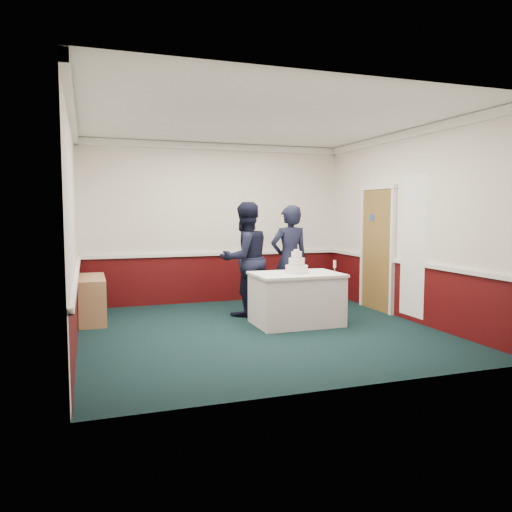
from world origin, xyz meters
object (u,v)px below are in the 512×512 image
object	(u,v)px
champagne_flute	(335,265)
person_woman	(289,260)
cake_table	(296,298)
sideboard	(92,299)
wedding_cake	(297,266)
cake_knife	(300,275)
person_man	(245,259)

from	to	relation	value
champagne_flute	person_woman	distance (m)	1.03
cake_table	sideboard	bearing A→B (deg)	157.06
wedding_cake	cake_table	bearing A→B (deg)	-90.00
cake_knife	champagne_flute	world-z (taller)	champagne_flute
sideboard	person_man	size ratio (longest dim) A/B	0.64
person_man	person_woman	size ratio (longest dim) A/B	1.03
sideboard	wedding_cake	size ratio (longest dim) A/B	3.30
cake_knife	champagne_flute	bearing A→B (deg)	-21.30
cake_table	cake_knife	size ratio (longest dim) A/B	6.00
cake_knife	person_man	bearing A→B (deg)	101.92
cake_table	champagne_flute	xyz separation A→B (m)	(0.50, -0.28, 0.53)
cake_table	person_woman	world-z (taller)	person_woman
cake_knife	cake_table	bearing A→B (deg)	68.76
wedding_cake	champagne_flute	size ratio (longest dim) A/B	1.78
person_woman	wedding_cake	bearing A→B (deg)	72.24
cake_knife	wedding_cake	bearing A→B (deg)	68.76
wedding_cake	person_woman	size ratio (longest dim) A/B	0.20
sideboard	cake_table	distance (m)	3.21
sideboard	champagne_flute	distance (m)	3.83
sideboard	person_man	world-z (taller)	person_man
sideboard	wedding_cake	distance (m)	3.26
sideboard	cake_knife	xyz separation A→B (m)	(2.93, -1.45, 0.44)
champagne_flute	cake_table	bearing A→B (deg)	150.75
champagne_flute	person_man	world-z (taller)	person_man
champagne_flute	person_woman	size ratio (longest dim) A/B	0.11
cake_knife	person_woman	bearing A→B (deg)	64.71
wedding_cake	champagne_flute	bearing A→B (deg)	-29.25
cake_table	cake_knife	world-z (taller)	cake_knife
cake_table	cake_knife	distance (m)	0.44
cake_table	champagne_flute	distance (m)	0.78
cake_table	champagne_flute	world-z (taller)	champagne_flute
champagne_flute	person_woman	xyz separation A→B (m)	(-0.33, 0.97, -0.01)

